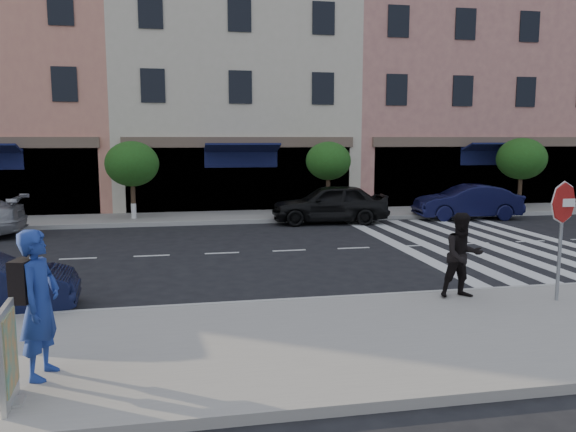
% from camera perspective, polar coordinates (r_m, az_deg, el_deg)
% --- Properties ---
extents(ground, '(120.00, 120.00, 0.00)m').
position_cam_1_polar(ground, '(12.97, 3.53, -6.99)').
color(ground, black).
rests_on(ground, ground).
extents(sidewalk_near, '(60.00, 4.50, 0.15)m').
position_cam_1_polar(sidewalk_near, '(9.53, 9.28, -12.20)').
color(sidewalk_near, gray).
rests_on(sidewalk_near, ground).
extents(sidewalk_far, '(60.00, 3.00, 0.15)m').
position_cam_1_polar(sidewalk_far, '(23.57, -3.13, -0.02)').
color(sidewalk_far, gray).
rests_on(sidewalk_far, ground).
extents(building_west_mid, '(10.00, 9.00, 14.00)m').
position_cam_1_polar(building_west_mid, '(30.39, -26.64, 14.05)').
color(building_west_mid, tan).
rests_on(building_west_mid, ground).
extents(building_centre, '(11.00, 9.00, 11.00)m').
position_cam_1_polar(building_centre, '(29.33, -5.82, 12.14)').
color(building_centre, beige).
rests_on(building_centre, ground).
extents(building_east_mid, '(13.00, 9.00, 13.00)m').
position_cam_1_polar(building_east_mid, '(32.75, 16.16, 13.18)').
color(building_east_mid, tan).
rests_on(building_east_mid, ground).
extents(street_tree_wb, '(2.10, 2.10, 3.06)m').
position_cam_1_polar(street_tree_wb, '(23.03, -15.57, 5.09)').
color(street_tree_wb, '#473323').
rests_on(street_tree_wb, sidewalk_far).
extents(street_tree_c, '(1.90, 1.90, 3.04)m').
position_cam_1_polar(street_tree_c, '(23.76, 4.12, 5.56)').
color(street_tree_c, '#473323').
rests_on(street_tree_c, sidewalk_far).
extents(street_tree_ea, '(2.20, 2.20, 3.19)m').
position_cam_1_polar(street_tree_ea, '(27.49, 22.64, 5.37)').
color(street_tree_ea, '#473323').
rests_on(street_tree_ea, sidewalk_far).
extents(stop_sign, '(0.84, 0.11, 2.37)m').
position_cam_1_polar(stop_sign, '(12.09, 26.14, 0.20)').
color(stop_sign, gray).
rests_on(stop_sign, sidewalk_near).
extents(photographer, '(0.63, 0.82, 2.01)m').
position_cam_1_polar(photographer, '(8.23, -23.92, -8.16)').
color(photographer, navy).
rests_on(photographer, sidewalk_near).
extents(walker, '(0.85, 0.67, 1.72)m').
position_cam_1_polar(walker, '(11.76, 17.32, -3.85)').
color(walker, black).
rests_on(walker, sidewalk_near).
extents(poster_board, '(0.30, 0.80, 1.22)m').
position_cam_1_polar(poster_board, '(7.68, -26.54, -12.68)').
color(poster_board, beige).
rests_on(poster_board, sidewalk_near).
extents(car_far_mid, '(4.68, 2.18, 1.55)m').
position_cam_1_polar(car_far_mid, '(22.14, 4.25, 1.28)').
color(car_far_mid, black).
rests_on(car_far_mid, ground).
extents(car_far_right, '(4.43, 1.89, 1.42)m').
position_cam_1_polar(car_far_right, '(24.36, 17.75, 1.37)').
color(car_far_right, black).
rests_on(car_far_right, ground).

